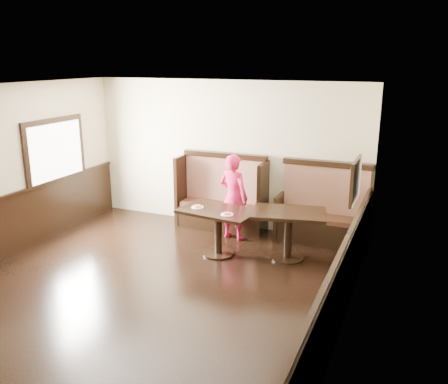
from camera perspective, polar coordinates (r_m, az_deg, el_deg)
The scene contains 9 objects.
ground at distance 6.65m, azimuth -11.69°, elevation -13.08°, with size 7.00×7.00×0.00m, color black.
room_shell at distance 6.73m, azimuth -12.76°, elevation -6.48°, with size 7.00×7.00×7.00m.
booth_main at distance 9.13m, azimuth -0.21°, elevation -1.08°, with size 1.75×0.72×1.45m.
booth_neighbor at distance 8.60m, azimuth 11.85°, elevation -2.82°, with size 1.65×0.72×1.45m.
table_main at distance 7.82m, azimuth -0.70°, elevation -3.42°, with size 1.33×0.93×0.79m.
table_neighbor at distance 7.72m, azimuth 7.77°, elevation -3.78°, with size 1.30×0.99×0.81m.
child at distance 8.47m, azimuth 1.15°, elevation -0.62°, with size 0.57×0.38×1.57m, color #D31649.
pizza_plate_left at distance 7.88m, azimuth -3.20°, elevation -1.77°, with size 0.21×0.21×0.04m.
pizza_plate_right at distance 7.50m, azimuth 0.36°, elevation -2.66°, with size 0.20×0.20×0.04m.
Camera 1 is at (3.42, -4.74, 3.17)m, focal length 38.00 mm.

